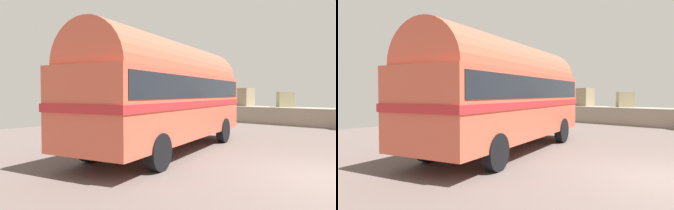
% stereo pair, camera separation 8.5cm
% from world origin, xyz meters
% --- Properties ---
extents(ground, '(32.00, 26.00, 0.02)m').
position_xyz_m(ground, '(0.00, 0.00, 0.01)').
color(ground, '#5D504C').
extents(vintage_coach, '(4.44, 8.91, 3.70)m').
position_xyz_m(vintage_coach, '(-5.10, 0.06, 2.05)').
color(vintage_coach, black).
rests_on(vintage_coach, ground).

